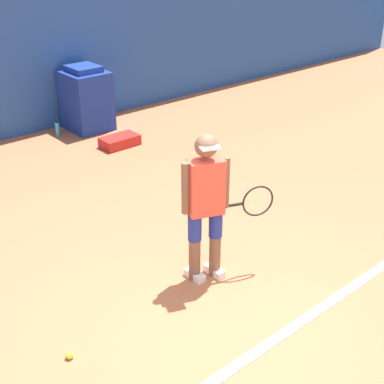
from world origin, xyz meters
The scene contains 7 objects.
ground_plane centered at (0.00, 0.00, 0.00)m, with size 24.00×24.00×0.00m, color #B76642.
court_baseline centered at (0.00, -0.47, 0.01)m, with size 21.60×0.10×0.01m.
tennis_player centered at (0.41, 0.64, 0.86)m, with size 0.91×0.45×1.56m.
tennis_ball centered at (-1.26, 0.51, 0.03)m, with size 0.07×0.07×0.07m.
covered_chair centered at (1.83, 5.35, 0.54)m, with size 0.69×0.77×1.12m.
equipment_bag centered at (1.78, 4.27, 0.08)m, with size 0.62×0.36×0.17m.
water_bottle centered at (1.24, 5.39, 0.12)m, with size 0.07×0.07×0.25m.
Camera 1 is at (-2.69, -2.74, 3.27)m, focal length 50.00 mm.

